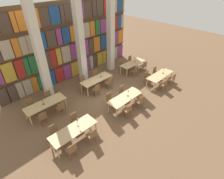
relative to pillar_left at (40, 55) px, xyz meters
name	(u,v)px	position (x,y,z in m)	size (l,w,h in m)	color
ground_plane	(111,97)	(2.86, -2.91, -3.00)	(40.00, 40.00, 0.00)	brown
bookshelf_bank	(71,43)	(2.87, 1.21, -0.36)	(11.17, 0.35, 5.50)	brown
pillar_left	(40,55)	(0.00, 0.00, 0.00)	(0.46, 0.46, 6.00)	silver
pillar_center	(80,43)	(2.86, 0.00, 0.00)	(0.46, 0.46, 6.00)	silver
pillar_right	(111,34)	(5.72, 0.00, 0.00)	(0.46, 0.46, 6.00)	silver
reading_table_0	(74,131)	(-0.92, -4.24, -2.34)	(2.35, 0.85, 0.73)	tan
chair_0	(71,149)	(-1.54, -4.95, -2.51)	(0.42, 0.40, 0.90)	brown
chair_1	(55,132)	(-1.54, -3.53, -2.51)	(0.42, 0.40, 0.90)	brown
chair_2	(92,135)	(-0.37, -4.95, -2.51)	(0.42, 0.40, 0.90)	brown
chair_3	(75,120)	(-0.37, -3.53, -2.51)	(0.42, 0.40, 0.90)	brown
desk_lamp_0	(77,121)	(-0.63, -4.21, -1.94)	(0.14, 0.14, 0.48)	brown
reading_table_1	(125,98)	(2.80, -4.25, -2.34)	(2.35, 0.85, 0.73)	tan
chair_4	(128,110)	(2.22, -4.96, -2.51)	(0.42, 0.40, 0.90)	brown
chair_5	(110,99)	(2.22, -3.54, -2.51)	(0.42, 0.40, 0.90)	brown
chair_6	(140,101)	(3.34, -4.96, -2.51)	(0.42, 0.40, 0.90)	brown
chair_7	(123,92)	(3.34, -3.54, -2.51)	(0.42, 0.40, 0.90)	brown
desk_lamp_1	(128,92)	(2.98, -4.29, -1.97)	(0.14, 0.14, 0.44)	brown
reading_table_2	(160,76)	(6.62, -4.25, -2.34)	(2.35, 0.85, 0.73)	tan
chair_8	(164,85)	(6.00, -4.95, -2.51)	(0.42, 0.40, 0.90)	brown
chair_9	(147,77)	(6.00, -3.54, -2.51)	(0.42, 0.40, 0.90)	brown
chair_10	(172,79)	(7.16, -4.95, -2.51)	(0.42, 0.40, 0.90)	brown
chair_11	(156,72)	(7.16, -3.54, -2.51)	(0.42, 0.40, 0.90)	brown
desk_lamp_2	(164,69)	(6.96, -4.27, -1.94)	(0.14, 0.14, 0.49)	brown
reading_table_3	(45,104)	(-0.92, -1.42, -2.34)	(2.35, 0.85, 0.73)	tan
chair_12	(43,117)	(-1.48, -2.13, -2.51)	(0.42, 0.40, 0.90)	brown
chair_13	(31,105)	(-1.48, -0.71, -2.51)	(0.42, 0.40, 0.90)	brown
chair_14	(61,108)	(-0.37, -2.13, -2.51)	(0.42, 0.40, 0.90)	brown
chair_15	(49,97)	(-0.37, -0.71, -2.51)	(0.42, 0.40, 0.90)	brown
desk_lamp_3	(43,101)	(-1.03, -1.44, -2.00)	(0.14, 0.14, 0.40)	brown
reading_table_4	(97,80)	(2.94, -1.42, -2.34)	(2.35, 0.85, 0.73)	tan
chair_16	(96,89)	(2.30, -2.13, -2.51)	(0.42, 0.40, 0.90)	brown
chair_17	(83,81)	(2.30, -0.72, -2.51)	(0.42, 0.40, 0.90)	brown
chair_18	(109,83)	(3.48, -2.13, -2.51)	(0.42, 0.40, 0.90)	brown
chair_19	(96,76)	(3.48, -0.72, -2.51)	(0.42, 0.40, 0.90)	brown
desk_lamp_4	(101,73)	(3.33, -1.42, -1.98)	(0.14, 0.14, 0.43)	brown
reading_table_5	(133,64)	(6.73, -1.57, -2.34)	(2.35, 0.85, 0.73)	tan
chair_20	(135,71)	(6.15, -2.27, -2.51)	(0.42, 0.40, 0.90)	brown
chair_21	(122,65)	(6.15, -0.86, -2.51)	(0.42, 0.40, 0.90)	brown
chair_22	(144,66)	(7.32, -2.27, -2.51)	(0.42, 0.40, 0.90)	brown
chair_23	(131,61)	(7.32, -0.86, -2.51)	(0.42, 0.40, 0.90)	brown
desk_lamp_5	(135,59)	(6.95, -1.56, -1.96)	(0.14, 0.14, 0.46)	brown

